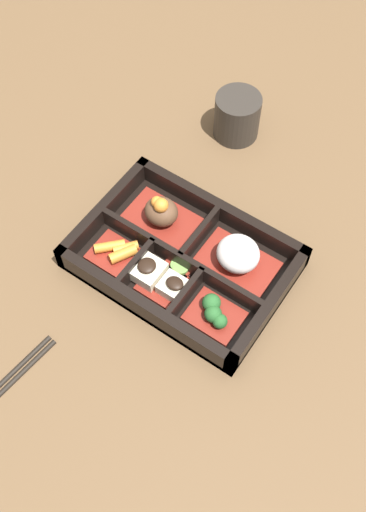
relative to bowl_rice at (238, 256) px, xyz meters
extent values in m
plane|color=brown|center=(-0.06, -0.04, -0.03)|extent=(3.00, 3.00, 0.00)
cube|color=black|center=(-0.06, -0.04, -0.03)|extent=(0.29, 0.20, 0.01)
cube|color=black|center=(-0.06, -0.13, -0.01)|extent=(0.29, 0.01, 0.04)
cube|color=black|center=(-0.06, 0.05, -0.01)|extent=(0.29, 0.01, 0.04)
cube|color=black|center=(-0.20, -0.04, -0.01)|extent=(0.01, 0.20, 0.04)
cube|color=black|center=(0.07, -0.04, -0.01)|extent=(0.01, 0.20, 0.04)
cube|color=black|center=(-0.06, -0.05, -0.01)|extent=(0.26, 0.01, 0.04)
cube|color=black|center=(-0.11, -0.09, -0.01)|extent=(0.01, 0.08, 0.04)
cube|color=black|center=(-0.03, -0.09, -0.01)|extent=(0.01, 0.08, 0.04)
cube|color=black|center=(-0.06, 0.00, -0.01)|extent=(0.01, 0.09, 0.04)
cube|color=maroon|center=(-0.13, 0.00, -0.02)|extent=(0.11, 0.07, 0.01)
ellipsoid|color=brown|center=(-0.13, 0.00, 0.00)|extent=(0.05, 0.04, 0.04)
sphere|color=orange|center=(-0.13, 0.00, 0.02)|extent=(0.02, 0.02, 0.02)
sphere|color=orange|center=(-0.12, 0.00, 0.02)|extent=(0.02, 0.02, 0.02)
cube|color=maroon|center=(0.00, 0.00, -0.02)|extent=(0.11, 0.07, 0.01)
ellipsoid|color=silver|center=(0.00, 0.00, 0.01)|extent=(0.06, 0.06, 0.05)
cube|color=maroon|center=(-0.15, -0.08, -0.02)|extent=(0.06, 0.06, 0.01)
cylinder|color=orange|center=(-0.16, -0.08, -0.01)|extent=(0.04, 0.04, 0.01)
cylinder|color=orange|center=(-0.14, -0.07, -0.01)|extent=(0.03, 0.04, 0.01)
cylinder|color=orange|center=(-0.13, -0.08, -0.01)|extent=(0.03, 0.04, 0.02)
cube|color=maroon|center=(-0.07, -0.08, -0.02)|extent=(0.06, 0.06, 0.01)
cube|color=beige|center=(-0.09, -0.08, -0.01)|extent=(0.04, 0.04, 0.02)
ellipsoid|color=black|center=(-0.09, -0.08, 0.01)|extent=(0.02, 0.03, 0.01)
cube|color=beige|center=(-0.05, -0.08, -0.01)|extent=(0.04, 0.03, 0.02)
ellipsoid|color=black|center=(-0.05, -0.08, 0.00)|extent=(0.02, 0.02, 0.01)
cube|color=maroon|center=(0.02, -0.08, -0.02)|extent=(0.07, 0.06, 0.01)
sphere|color=#265B28|center=(0.02, -0.09, -0.01)|extent=(0.02, 0.02, 0.02)
sphere|color=#265B28|center=(0.01, -0.08, -0.01)|extent=(0.02, 0.02, 0.02)
sphere|color=#265B28|center=(0.03, -0.09, -0.01)|extent=(0.02, 0.02, 0.02)
cube|color=maroon|center=(-0.06, -0.05, -0.02)|extent=(0.04, 0.03, 0.01)
cylinder|color=#75A84C|center=(-0.07, -0.05, -0.02)|extent=(0.02, 0.02, 0.00)
cylinder|color=#75A84C|center=(-0.06, -0.05, -0.02)|extent=(0.02, 0.02, 0.01)
cylinder|color=#2D2823|center=(-0.13, 0.21, 0.00)|extent=(0.07, 0.07, 0.07)
cylinder|color=#597A38|center=(-0.13, 0.21, 0.04)|extent=(0.06, 0.06, 0.01)
camera|label=1|loc=(0.18, -0.39, 0.69)|focal=42.00mm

